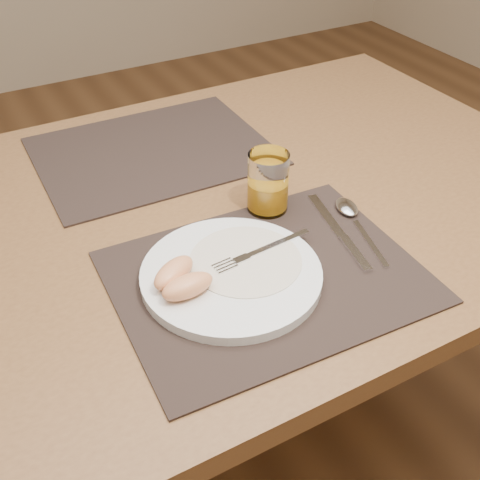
% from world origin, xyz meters
% --- Properties ---
extents(ground, '(5.00, 5.00, 0.00)m').
position_xyz_m(ground, '(0.00, 0.00, 0.00)').
color(ground, brown).
rests_on(ground, ground).
extents(table, '(1.40, 0.90, 0.75)m').
position_xyz_m(table, '(0.00, 0.00, 0.67)').
color(table, brown).
rests_on(table, ground).
extents(placemat_near, '(0.46, 0.37, 0.00)m').
position_xyz_m(placemat_near, '(-0.01, -0.22, 0.75)').
color(placemat_near, black).
rests_on(placemat_near, table).
extents(placemat_far, '(0.46, 0.36, 0.00)m').
position_xyz_m(placemat_far, '(-0.02, 0.22, 0.75)').
color(placemat_far, black).
rests_on(placemat_far, table).
extents(plate, '(0.27, 0.27, 0.02)m').
position_xyz_m(plate, '(-0.06, -0.20, 0.76)').
color(plate, white).
rests_on(plate, placemat_near).
extents(plate_dressing, '(0.17, 0.17, 0.00)m').
position_xyz_m(plate_dressing, '(-0.03, -0.19, 0.77)').
color(plate_dressing, white).
rests_on(plate_dressing, plate).
extents(fork, '(0.18, 0.03, 0.00)m').
position_xyz_m(fork, '(-0.01, -0.18, 0.77)').
color(fork, silver).
rests_on(fork, plate).
extents(knife, '(0.06, 0.22, 0.01)m').
position_xyz_m(knife, '(0.14, -0.20, 0.76)').
color(knife, silver).
rests_on(knife, placemat_near).
extents(spoon, '(0.07, 0.19, 0.01)m').
position_xyz_m(spoon, '(0.19, -0.15, 0.76)').
color(spoon, silver).
rests_on(spoon, placemat_near).
extents(juice_glass, '(0.07, 0.07, 0.11)m').
position_xyz_m(juice_glass, '(0.08, -0.07, 0.80)').
color(juice_glass, white).
rests_on(juice_glass, placemat_near).
extents(grapefruit_wedges, '(0.09, 0.09, 0.03)m').
position_xyz_m(grapefruit_wedges, '(-0.14, -0.20, 0.79)').
color(grapefruit_wedges, '#E7975E').
rests_on(grapefruit_wedges, plate).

